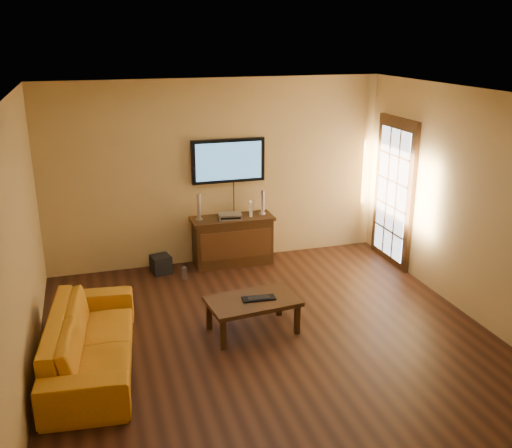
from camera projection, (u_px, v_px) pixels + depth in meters
name	position (u px, v px, depth m)	size (l,w,h in m)	color
ground_plane	(270.00, 338.00, 6.46)	(5.00, 5.00, 0.00)	black
room_walls	(254.00, 181.00, 6.49)	(5.00, 5.00, 5.00)	tan
french_door	(393.00, 194.00, 8.34)	(0.07, 1.02, 2.22)	black
media_console	(233.00, 240.00, 8.44)	(1.21, 0.46, 0.72)	black
television	(228.00, 161.00, 8.25)	(1.08, 0.08, 0.64)	black
coffee_table	(253.00, 304.00, 6.51)	(1.08, 0.71, 0.40)	black
sofa	(90.00, 331.00, 5.79)	(2.06, 0.60, 0.81)	orange
speaker_left	(199.00, 208.00, 8.18)	(0.10, 0.10, 0.38)	silver
speaker_right	(263.00, 203.00, 8.43)	(0.10, 0.10, 0.36)	silver
av_receiver	(230.00, 216.00, 8.27)	(0.33, 0.24, 0.08)	silver
game_console	(251.00, 209.00, 8.38)	(0.04, 0.15, 0.21)	white
subwoofer	(161.00, 264.00, 8.18)	(0.26, 0.26, 0.26)	black
bottle	(184.00, 274.00, 7.92)	(0.08, 0.08, 0.22)	white
keyboard	(259.00, 298.00, 6.49)	(0.39, 0.17, 0.02)	black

